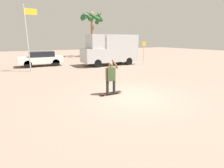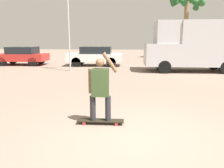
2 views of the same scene
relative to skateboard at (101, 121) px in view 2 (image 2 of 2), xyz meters
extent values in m
plane|color=gray|center=(0.80, -0.74, -0.08)|extent=(80.00, 80.00, 0.00)
cube|color=black|center=(0.00, 0.00, 0.01)|extent=(1.14, 0.25, 0.02)
cylinder|color=red|center=(-0.39, -0.10, -0.04)|extent=(0.08, 0.03, 0.08)
cylinder|color=red|center=(-0.39, 0.10, -0.04)|extent=(0.08, 0.03, 0.08)
cylinder|color=red|center=(0.39, -0.10, -0.04)|extent=(0.08, 0.03, 0.08)
cylinder|color=red|center=(0.39, 0.10, -0.04)|extent=(0.08, 0.03, 0.08)
cylinder|color=#28282D|center=(-0.19, 0.00, 0.32)|extent=(0.14, 0.14, 0.61)
cylinder|color=#28282D|center=(0.19, 0.00, 0.32)|extent=(0.14, 0.14, 0.61)
cube|color=#384C28|center=(0.00, 0.00, 0.96)|extent=(0.41, 0.22, 0.66)
sphere|color=brown|center=(0.00, 0.00, 1.43)|extent=(0.20, 0.20, 0.20)
cylinder|color=brown|center=(-0.24, 0.00, 0.99)|extent=(0.09, 0.09, 0.59)
cylinder|color=brown|center=(0.24, 0.00, 1.43)|extent=(0.38, 0.09, 0.49)
cylinder|color=black|center=(2.93, 8.33, 0.31)|extent=(0.78, 0.28, 0.78)
cylinder|color=black|center=(2.93, 10.22, 0.31)|extent=(0.78, 0.28, 0.78)
cylinder|color=black|center=(6.57, 10.22, 0.31)|extent=(0.78, 0.28, 0.78)
cube|color=#BCBCC1|center=(2.85, 9.27, 1.01)|extent=(2.05, 2.17, 1.38)
cube|color=black|center=(2.43, 9.27, 1.28)|extent=(0.04, 1.84, 0.69)
cube|color=#BCBCC1|center=(5.78, 9.27, 1.70)|extent=(3.81, 2.17, 2.76)
cube|color=#BCBCC1|center=(3.15, 9.27, 2.39)|extent=(1.44, 1.99, 1.38)
cylinder|color=black|center=(-3.13, 11.11, 0.28)|extent=(0.72, 0.22, 0.72)
cylinder|color=black|center=(-3.13, 12.73, 0.28)|extent=(0.72, 0.22, 0.72)
cylinder|color=black|center=(-0.51, 11.11, 0.28)|extent=(0.72, 0.22, 0.72)
cylinder|color=black|center=(-0.51, 12.73, 0.28)|extent=(0.72, 0.22, 0.72)
cube|color=white|center=(-1.82, 11.92, 0.58)|extent=(4.22, 1.84, 0.59)
cube|color=black|center=(-1.71, 11.92, 1.14)|extent=(2.32, 1.62, 0.54)
cylinder|color=black|center=(-8.97, 11.22, 0.26)|extent=(0.69, 0.22, 0.69)
cylinder|color=black|center=(-8.97, 12.85, 0.26)|extent=(0.69, 0.22, 0.69)
cylinder|color=black|center=(-6.54, 11.22, 0.26)|extent=(0.69, 0.22, 0.69)
cylinder|color=black|center=(-6.54, 12.85, 0.26)|extent=(0.69, 0.22, 0.69)
cube|color=#B22823|center=(-7.75, 12.04, 0.55)|extent=(3.91, 1.85, 0.56)
cube|color=black|center=(-7.66, 12.04, 1.10)|extent=(2.15, 1.62, 0.54)
cylinder|color=#8E704C|center=(6.76, 18.96, 3.11)|extent=(0.45, 0.45, 6.37)
cone|color=#235B28|center=(7.91, 18.94, 5.87)|extent=(0.67, 2.22, 1.91)
cone|color=#235B28|center=(6.43, 20.06, 6.05)|extent=(2.46, 1.30, 1.40)
cylinder|color=#B7B7BC|center=(-3.04, 8.95, 2.54)|extent=(0.09, 0.09, 5.23)
camera|label=1|loc=(-3.89, -7.38, 2.61)|focal=28.00mm
camera|label=2|loc=(0.61, -5.04, 1.96)|focal=35.00mm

